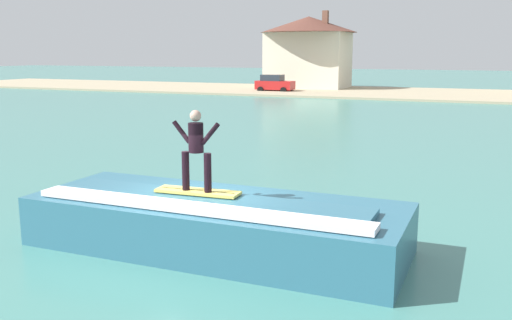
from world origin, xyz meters
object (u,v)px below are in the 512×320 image
at_px(car_near_shore, 274,83).
at_px(surfer, 196,146).
at_px(house_with_chimney, 308,47).
at_px(surfboard, 198,192).
at_px(wave_crest, 215,223).

bearing_deg(car_near_shore, surfer, -70.96).
bearing_deg(house_with_chimney, surfboard, -74.81).
relative_size(wave_crest, surfboard, 4.30).
height_order(wave_crest, car_near_shore, car_near_shore).
distance_m(wave_crest, house_with_chimney, 54.01).
relative_size(surfer, house_with_chimney, 0.16).
bearing_deg(wave_crest, surfer, -161.95).
relative_size(surfer, car_near_shore, 0.44).
distance_m(car_near_shore, house_with_chimney, 7.79).
xyz_separation_m(surfer, car_near_shore, (-15.65, 45.34, -1.30)).
bearing_deg(surfboard, car_near_shore, 109.04).
xyz_separation_m(wave_crest, house_with_chimney, (-14.48, 51.87, 4.13)).
relative_size(wave_crest, surfer, 4.67).
distance_m(surfer, house_with_chimney, 53.93).
bearing_deg(surfboard, house_with_chimney, 105.19).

